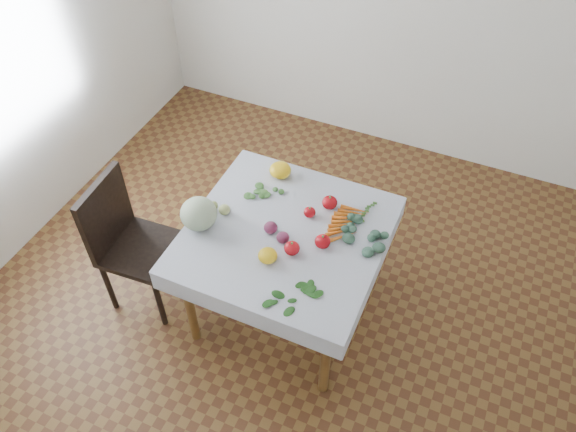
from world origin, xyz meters
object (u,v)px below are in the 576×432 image
(heirloom_back, at_px, (280,170))
(carrot_bunch, at_px, (347,222))
(chair, at_px, (126,237))
(table, at_px, (286,244))
(cabbage, at_px, (199,214))

(heirloom_back, height_order, carrot_bunch, heirloom_back)
(chair, bearing_deg, carrot_bunch, 20.55)
(chair, relative_size, carrot_bunch, 2.94)
(chair, relative_size, heirloom_back, 7.01)
(table, bearing_deg, carrot_bunch, 34.89)
(table, xyz_separation_m, carrot_bunch, (0.30, 0.21, 0.12))
(chair, height_order, cabbage, chair)
(cabbage, bearing_deg, table, 16.92)
(heirloom_back, relative_size, carrot_bunch, 0.42)
(chair, bearing_deg, cabbage, 13.72)
(table, xyz_separation_m, chair, (-0.97, -0.26, -0.10))
(chair, bearing_deg, heirloom_back, 43.23)
(table, height_order, carrot_bunch, carrot_bunch)
(chair, height_order, carrot_bunch, chair)
(heirloom_back, bearing_deg, cabbage, -113.66)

